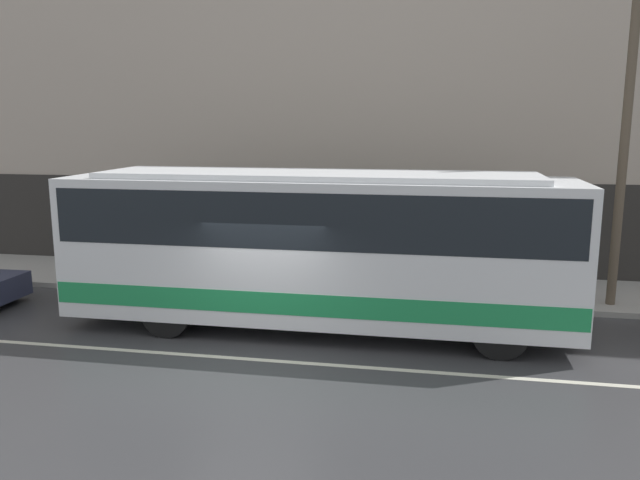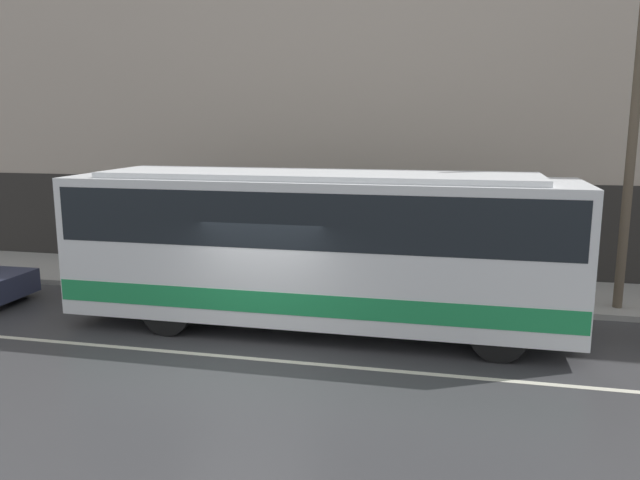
# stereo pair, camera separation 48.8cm
# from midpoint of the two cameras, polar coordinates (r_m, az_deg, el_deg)

# --- Properties ---
(ground_plane) EXTENTS (60.00, 60.00, 0.00)m
(ground_plane) POSITION_cam_midpoint_polar(r_m,az_deg,el_deg) (12.21, -7.25, -10.80)
(ground_plane) COLOR #38383A
(sidewalk) EXTENTS (60.00, 3.19, 0.14)m
(sidewalk) POSITION_cam_midpoint_polar(r_m,az_deg,el_deg) (17.34, -1.60, -3.94)
(sidewalk) COLOR #A09E99
(sidewalk) RESTS_ON ground_plane
(building_facade) EXTENTS (60.00, 0.35, 13.01)m
(building_facade) POSITION_cam_midpoint_polar(r_m,az_deg,el_deg) (18.56, -0.53, 16.40)
(building_facade) COLOR #B7A899
(building_facade) RESTS_ON ground_plane
(lane_stripe) EXTENTS (54.00, 0.14, 0.01)m
(lane_stripe) POSITION_cam_midpoint_polar(r_m,az_deg,el_deg) (12.21, -7.25, -10.78)
(lane_stripe) COLOR beige
(lane_stripe) RESTS_ON ground_plane
(transit_bus) EXTENTS (10.80, 2.59, 3.43)m
(transit_bus) POSITION_cam_midpoint_polar(r_m,az_deg,el_deg) (13.38, -1.36, -0.19)
(transit_bus) COLOR white
(transit_bus) RESTS_ON ground_plane
(utility_pole_near) EXTENTS (0.21, 0.21, 8.08)m
(utility_pole_near) POSITION_cam_midpoint_polar(r_m,az_deg,el_deg) (16.01, 25.35, 8.71)
(utility_pole_near) COLOR brown
(utility_pole_near) RESTS_ON sidewalk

